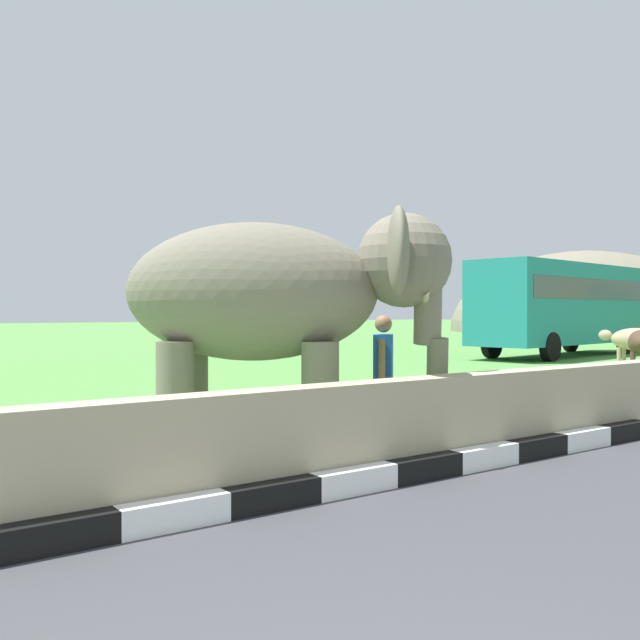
# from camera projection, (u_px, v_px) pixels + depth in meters

# --- Properties ---
(barrier_parapet) EXTENTS (28.00, 0.36, 1.00)m
(barrier_parapet) POSITION_uv_depth(u_px,v_px,m) (264.00, 445.00, 6.20)
(barrier_parapet) COLOR tan
(barrier_parapet) RESTS_ON ground_plane
(elephant) EXTENTS (3.93, 3.66, 2.91)m
(elephant) POSITION_uv_depth(u_px,v_px,m) (282.00, 296.00, 8.48)
(elephant) COLOR slate
(elephant) RESTS_ON ground_plane
(person_handler) EXTENTS (0.52, 0.52, 1.66)m
(person_handler) POSITION_uv_depth(u_px,v_px,m) (383.00, 370.00, 9.15)
(person_handler) COLOR navy
(person_handler) RESTS_ON ground_plane
(bus_teal) EXTENTS (9.82, 3.81, 3.50)m
(bus_teal) POSITION_uv_depth(u_px,v_px,m) (562.00, 302.00, 26.53)
(bus_teal) COLOR teal
(bus_teal) RESTS_ON ground_plane
(cow_near) EXTENTS (1.84, 1.33, 1.23)m
(cow_near) POSITION_uv_depth(u_px,v_px,m) (640.00, 344.00, 18.04)
(cow_near) COLOR #473323
(cow_near) RESTS_ON ground_plane
(cow_mid) EXTENTS (0.84, 1.93, 1.23)m
(cow_mid) POSITION_uv_depth(u_px,v_px,m) (636.00, 340.00, 20.15)
(cow_mid) COLOR tan
(cow_mid) RESTS_ON ground_plane
(hill_east) EXTENTS (27.02, 21.62, 14.37)m
(hill_east) POSITION_uv_depth(u_px,v_px,m) (586.00, 330.00, 62.69)
(hill_east) COLOR slate
(hill_east) RESTS_ON ground_plane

